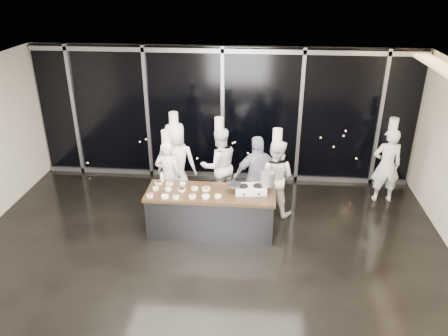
{
  "coord_description": "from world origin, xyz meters",
  "views": [
    {
      "loc": [
        0.91,
        -6.37,
        4.83
      ],
      "look_at": [
        0.23,
        1.2,
        1.27
      ],
      "focal_mm": 35.0,
      "sensor_mm": 36.0,
      "label": 1
    }
  ],
  "objects_px": {
    "stock_pot": "(267,178)",
    "stove": "(251,189)",
    "chef_far_left": "(168,175)",
    "chef_left": "(176,162)",
    "chef_center": "(219,165)",
    "chef_side": "(387,164)",
    "chef_right": "(275,177)",
    "frying_pan": "(234,185)",
    "demo_counter": "(211,212)",
    "guest": "(257,176)"
  },
  "relations": [
    {
      "from": "frying_pan",
      "to": "chef_right",
      "type": "xyz_separation_m",
      "value": [
        0.81,
        0.88,
        -0.22
      ]
    },
    {
      "from": "chef_far_left",
      "to": "chef_center",
      "type": "height_order",
      "value": "chef_center"
    },
    {
      "from": "chef_center",
      "to": "frying_pan",
      "type": "bearing_deg",
      "value": 83.66
    },
    {
      "from": "chef_far_left",
      "to": "stove",
      "type": "bearing_deg",
      "value": 164.26
    },
    {
      "from": "stove",
      "to": "chef_left",
      "type": "xyz_separation_m",
      "value": [
        -1.67,
        1.18,
        -0.04
      ]
    },
    {
      "from": "demo_counter",
      "to": "chef_side",
      "type": "distance_m",
      "value": 4.05
    },
    {
      "from": "demo_counter",
      "to": "chef_side",
      "type": "relative_size",
      "value": 1.27
    },
    {
      "from": "stove",
      "to": "chef_side",
      "type": "height_order",
      "value": "chef_side"
    },
    {
      "from": "stock_pot",
      "to": "chef_left",
      "type": "distance_m",
      "value": 2.29
    },
    {
      "from": "stock_pot",
      "to": "stove",
      "type": "bearing_deg",
      "value": -169.21
    },
    {
      "from": "chef_right",
      "to": "guest",
      "type": "bearing_deg",
      "value": 34.73
    },
    {
      "from": "chef_right",
      "to": "stock_pot",
      "type": "bearing_deg",
      "value": 98.63
    },
    {
      "from": "stove",
      "to": "stock_pot",
      "type": "height_order",
      "value": "stock_pot"
    },
    {
      "from": "chef_center",
      "to": "chef_side",
      "type": "height_order",
      "value": "chef_center"
    },
    {
      "from": "chef_far_left",
      "to": "chef_left",
      "type": "bearing_deg",
      "value": -95.36
    },
    {
      "from": "chef_far_left",
      "to": "chef_left",
      "type": "xyz_separation_m",
      "value": [
        0.09,
        0.38,
        0.12
      ]
    },
    {
      "from": "frying_pan",
      "to": "chef_center",
      "type": "height_order",
      "value": "chef_center"
    },
    {
      "from": "chef_left",
      "to": "chef_right",
      "type": "bearing_deg",
      "value": 173.34
    },
    {
      "from": "chef_center",
      "to": "chef_side",
      "type": "bearing_deg",
      "value": 161.9
    },
    {
      "from": "stock_pot",
      "to": "chef_far_left",
      "type": "height_order",
      "value": "chef_far_left"
    },
    {
      "from": "chef_left",
      "to": "chef_side",
      "type": "relative_size",
      "value": 1.06
    },
    {
      "from": "chef_center",
      "to": "chef_right",
      "type": "xyz_separation_m",
      "value": [
        1.2,
        -0.4,
        -0.03
      ]
    },
    {
      "from": "chef_far_left",
      "to": "chef_side",
      "type": "xyz_separation_m",
      "value": [
        4.68,
        0.79,
        0.07
      ]
    },
    {
      "from": "frying_pan",
      "to": "chef_side",
      "type": "xyz_separation_m",
      "value": [
        3.24,
        1.63,
        -0.19
      ]
    },
    {
      "from": "chef_left",
      "to": "chef_right",
      "type": "relative_size",
      "value": 1.09
    },
    {
      "from": "stock_pot",
      "to": "guest",
      "type": "xyz_separation_m",
      "value": [
        -0.19,
        0.69,
        -0.3
      ]
    },
    {
      "from": "chef_center",
      "to": "guest",
      "type": "xyz_separation_m",
      "value": [
        0.84,
        -0.48,
        0.0
      ]
    },
    {
      "from": "chef_far_left",
      "to": "chef_side",
      "type": "bearing_deg",
      "value": -161.74
    },
    {
      "from": "demo_counter",
      "to": "chef_center",
      "type": "height_order",
      "value": "chef_center"
    },
    {
      "from": "demo_counter",
      "to": "chef_right",
      "type": "distance_m",
      "value": 1.58
    },
    {
      "from": "guest",
      "to": "chef_right",
      "type": "xyz_separation_m",
      "value": [
        0.36,
        0.09,
        -0.03
      ]
    },
    {
      "from": "stove",
      "to": "stock_pot",
      "type": "distance_m",
      "value": 0.38
    },
    {
      "from": "stove",
      "to": "chef_center",
      "type": "bearing_deg",
      "value": 112.71
    },
    {
      "from": "demo_counter",
      "to": "stock_pot",
      "type": "bearing_deg",
      "value": 6.69
    },
    {
      "from": "demo_counter",
      "to": "chef_far_left",
      "type": "height_order",
      "value": "chef_far_left"
    },
    {
      "from": "demo_counter",
      "to": "stove",
      "type": "relative_size",
      "value": 3.92
    },
    {
      "from": "stove",
      "to": "frying_pan",
      "type": "distance_m",
      "value": 0.34
    },
    {
      "from": "chef_far_left",
      "to": "stock_pot",
      "type": "bearing_deg",
      "value": 169.03
    },
    {
      "from": "frying_pan",
      "to": "stock_pot",
      "type": "xyz_separation_m",
      "value": [
        0.63,
        0.1,
        0.11
      ]
    },
    {
      "from": "demo_counter",
      "to": "stove",
      "type": "bearing_deg",
      "value": 4.99
    },
    {
      "from": "chef_far_left",
      "to": "demo_counter",
      "type": "bearing_deg",
      "value": 147.93
    },
    {
      "from": "frying_pan",
      "to": "chef_right",
      "type": "height_order",
      "value": "chef_right"
    },
    {
      "from": "stock_pot",
      "to": "chef_side",
      "type": "xyz_separation_m",
      "value": [
        2.6,
        1.53,
        -0.3
      ]
    },
    {
      "from": "guest",
      "to": "chef_right",
      "type": "bearing_deg",
      "value": 177.42
    },
    {
      "from": "chef_center",
      "to": "chef_right",
      "type": "relative_size",
      "value": 1.04
    },
    {
      "from": "chef_center",
      "to": "chef_right",
      "type": "height_order",
      "value": "chef_center"
    },
    {
      "from": "chef_far_left",
      "to": "chef_left",
      "type": "height_order",
      "value": "chef_left"
    },
    {
      "from": "chef_left",
      "to": "guest",
      "type": "distance_m",
      "value": 1.84
    },
    {
      "from": "chef_far_left",
      "to": "chef_left",
      "type": "relative_size",
      "value": 0.87
    },
    {
      "from": "chef_far_left",
      "to": "chef_center",
      "type": "bearing_deg",
      "value": -148.82
    }
  ]
}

